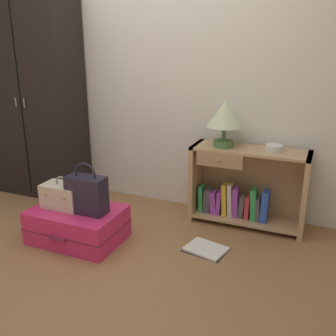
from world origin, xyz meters
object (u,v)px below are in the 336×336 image
Objects in this scene: wardrobe at (37,99)px; bookshelf at (245,188)px; bowl at (274,148)px; suitcase_large at (78,224)px; bottle at (30,224)px; train_case at (63,196)px; open_book_on_floor at (206,249)px; handbag at (87,194)px; table_lamp at (225,116)px.

wardrobe reaches higher than bookshelf.
bowl is (2.34, 0.06, -0.27)m from wardrobe.
wardrobe is 1.50m from suitcase_large.
bookshelf is 6.99× the size of bowl.
train_case is at bearing 8.92° from bottle.
open_book_on_floor is at bearing 12.51° from train_case.
open_book_on_floor is at bearing 11.71° from bottle.
suitcase_large is 1.04m from open_book_on_floor.
suitcase_large is at bearing 7.38° from bottle.
bowl is 0.35× the size of handbag.
open_book_on_floor is (-0.37, -0.59, -0.70)m from bowl.
handbag is (1.08, -0.79, -0.56)m from wardrobe.
bowl is at bearing 31.29° from suitcase_large.
suitcase_large is at bearing -144.16° from bookshelf.
handbag reaches higher than suitcase_large.
table_lamp is at bearing 40.45° from suitcase_large.
wardrobe is 6.08× the size of train_case.
handbag is at bearing -140.83° from bookshelf.
open_book_on_floor is (-0.15, -0.59, -0.31)m from bookshelf.
table_lamp is at bearing 31.96° from bottle.
table_lamp is 0.97× the size of handbag.
wardrobe is at bearing 141.33° from suitcase_large.
bottle is at bearing -171.08° from train_case.
table_lamp is at bearing -174.49° from bookshelf.
open_book_on_floor is at bearing -104.39° from bookshelf.
wardrobe is at bearing 164.94° from open_book_on_floor.
wardrobe is 5.55× the size of open_book_on_floor.
suitcase_large is (-1.37, -0.84, -0.57)m from bowl.
bookshelf reaches higher than train_case.
bottle reaches higher than open_book_on_floor.
bookshelf reaches higher than bottle.
suitcase_large reaches higher than open_book_on_floor.
bookshelf is at bearing 5.51° from table_lamp.
open_book_on_floor is at bearing 16.02° from handbag.
table_lamp is 0.48m from bowl.
table_lamp is 1.86m from bottle.
bookshelf is at bearing 179.90° from bowl.
handbag is at bearing -35.96° from wardrobe.
handbag reaches higher than train_case.
bookshelf is (2.12, 0.06, -0.66)m from wardrobe.
wardrobe is at bearing -178.72° from table_lamp.
bowl is at bearing 1.51° from wardrobe.
bowl is at bearing -0.10° from bookshelf.
train_case is at bearing 178.57° from handbag.
train_case is at bearing -150.58° from bowl.
bowl is at bearing 33.97° from handbag.
train_case is at bearing -167.49° from open_book_on_floor.
bowl is 1.75m from train_case.
bottle is (0.52, -0.83, -0.90)m from wardrobe.
suitcase_large is 2.22× the size of train_case.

